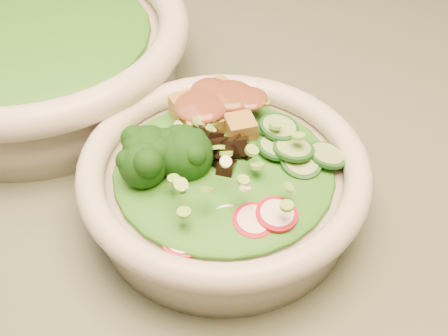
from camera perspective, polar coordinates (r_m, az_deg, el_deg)
name	(u,v)px	position (r m, az deg, el deg)	size (l,w,h in m)	color
dining_table	(337,212)	(0.68, 10.26, -3.94)	(1.20, 0.80, 0.75)	black
salad_bowl	(224,184)	(0.50, 0.00, -1.47)	(0.23, 0.23, 0.06)	beige
side_bowl	(34,51)	(0.65, -16.99, 10.22)	(0.31, 0.31, 0.08)	beige
lettuce_bed	(224,167)	(0.48, 0.00, 0.08)	(0.17, 0.17, 0.02)	#175612
side_lettuce	(29,32)	(0.64, -17.40, 11.81)	(0.21, 0.21, 0.03)	#175612
broccoli_florets	(155,165)	(0.47, -6.37, 0.27)	(0.07, 0.06, 0.04)	black
radish_slices	(241,219)	(0.44, 1.52, -4.72)	(0.09, 0.03, 0.02)	maroon
cucumber_slices	(295,151)	(0.49, 6.49, 1.53)	(0.06, 0.06, 0.03)	#92C86F
mushroom_heap	(222,148)	(0.48, -0.20, 1.87)	(0.06, 0.06, 0.03)	black
tofu_cubes	(215,114)	(0.52, -0.83, 4.98)	(0.08, 0.05, 0.03)	olive
peanut_sauce	(215,103)	(0.51, -0.84, 5.94)	(0.06, 0.05, 0.01)	brown
scallion_garnish	(224,149)	(0.47, 0.00, 1.78)	(0.16, 0.16, 0.02)	#76BB42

